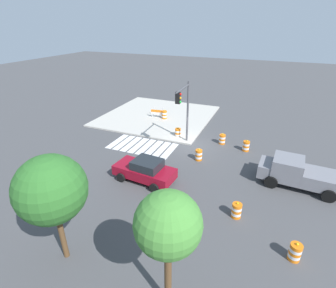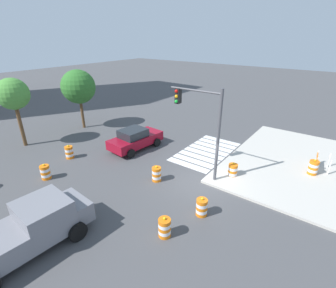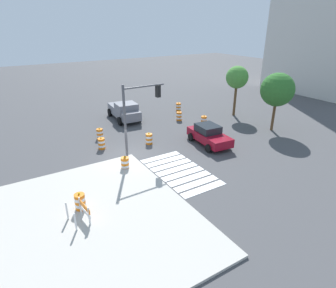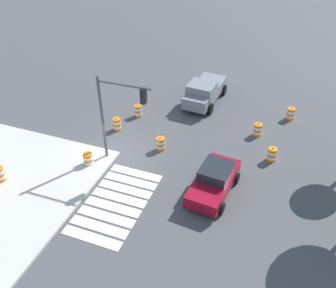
# 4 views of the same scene
# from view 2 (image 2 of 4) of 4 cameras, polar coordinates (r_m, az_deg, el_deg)

# --- Properties ---
(ground_plane) EXTENTS (120.00, 120.00, 0.00)m
(ground_plane) POSITION_cam_2_polar(r_m,az_deg,el_deg) (15.22, 7.56, -8.81)
(ground_plane) COLOR #474749
(sidewalk_corner) EXTENTS (12.00, 12.00, 0.15)m
(sidewalk_corner) POSITION_cam_2_polar(r_m,az_deg,el_deg) (19.17, 32.92, -5.25)
(sidewalk_corner) COLOR #BCB7AD
(sidewalk_corner) RESTS_ON ground
(crosswalk_stripes) EXTENTS (5.85, 3.20, 0.02)m
(crosswalk_stripes) POSITION_cam_2_polar(r_m,az_deg,el_deg) (19.05, 8.80, -1.73)
(crosswalk_stripes) COLOR silver
(crosswalk_stripes) RESTS_ON ground
(sports_car) EXTENTS (4.45, 2.43, 1.63)m
(sports_car) POSITION_cam_2_polar(r_m,az_deg,el_deg) (19.23, -7.59, 1.22)
(sports_car) COLOR maroon
(sports_car) RESTS_ON ground
(pickup_truck) EXTENTS (5.27, 2.63, 1.92)m
(pickup_truck) POSITION_cam_2_polar(r_m,az_deg,el_deg) (12.02, -28.96, -16.60)
(pickup_truck) COLOR slate
(pickup_truck) RESTS_ON ground
(traffic_barrel_near_corner) EXTENTS (0.56, 0.56, 1.02)m
(traffic_barrel_near_corner) POSITION_cam_2_polar(r_m,az_deg,el_deg) (11.42, -0.80, -18.73)
(traffic_barrel_near_corner) COLOR orange
(traffic_barrel_near_corner) RESTS_ON ground
(traffic_barrel_crosswalk_end) EXTENTS (0.56, 0.56, 1.02)m
(traffic_barrel_crosswalk_end) POSITION_cam_2_polar(r_m,az_deg,el_deg) (15.08, -2.66, -6.93)
(traffic_barrel_crosswalk_end) COLOR orange
(traffic_barrel_crosswalk_end) RESTS_ON ground
(traffic_barrel_median_near) EXTENTS (0.56, 0.56, 1.02)m
(traffic_barrel_median_near) POSITION_cam_2_polar(r_m,az_deg,el_deg) (12.59, 7.79, -14.26)
(traffic_barrel_median_near) COLOR orange
(traffic_barrel_median_near) RESTS_ON ground
(traffic_barrel_far_curb) EXTENTS (0.56, 0.56, 1.02)m
(traffic_barrel_far_curb) POSITION_cam_2_polar(r_m,az_deg,el_deg) (15.91, 14.71, -5.99)
(traffic_barrel_far_curb) COLOR orange
(traffic_barrel_far_curb) RESTS_ON ground
(traffic_barrel_lane_center) EXTENTS (0.56, 0.56, 1.02)m
(traffic_barrel_lane_center) POSITION_cam_2_polar(r_m,az_deg,el_deg) (17.01, -26.46, -5.83)
(traffic_barrel_lane_center) COLOR orange
(traffic_barrel_lane_center) RESTS_ON ground
(traffic_barrel_opposite_curb) EXTENTS (0.56, 0.56, 1.02)m
(traffic_barrel_opposite_curb) POSITION_cam_2_polar(r_m,az_deg,el_deg) (19.08, -21.84, -1.77)
(traffic_barrel_opposite_curb) COLOR orange
(traffic_barrel_opposite_curb) RESTS_ON ground
(traffic_barrel_on_sidewalk) EXTENTS (0.56, 0.56, 1.02)m
(traffic_barrel_on_sidewalk) POSITION_cam_2_polar(r_m,az_deg,el_deg) (17.92, 30.53, -4.68)
(traffic_barrel_on_sidewalk) COLOR orange
(traffic_barrel_on_sidewalk) RESTS_ON sidewalk_corner
(construction_barricade) EXTENTS (1.32, 0.92, 1.00)m
(construction_barricade) POSITION_cam_2_polar(r_m,az_deg,el_deg) (18.78, 31.59, -3.27)
(construction_barricade) COLOR silver
(construction_barricade) RESTS_ON sidewalk_corner
(traffic_light_pole) EXTENTS (0.47, 3.29, 5.50)m
(traffic_light_pole) POSITION_cam_2_polar(r_m,az_deg,el_deg) (14.23, 7.64, 6.26)
(traffic_light_pole) COLOR #4C4C51
(traffic_light_pole) RESTS_ON sidewalk_corner
(street_tree_streetside_near) EXTENTS (2.34, 2.34, 5.34)m
(street_tree_streetside_near) POSITION_cam_2_polar(r_m,az_deg,el_deg) (21.87, -32.21, 9.65)
(street_tree_streetside_near) COLOR brown
(street_tree_streetside_near) RESTS_ON ground
(street_tree_streetside_mid) EXTENTS (3.02, 3.02, 5.39)m
(street_tree_streetside_mid) POSITION_cam_2_polar(r_m,az_deg,el_deg) (24.13, -19.99, 12.29)
(street_tree_streetside_mid) COLOR brown
(street_tree_streetside_mid) RESTS_ON ground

